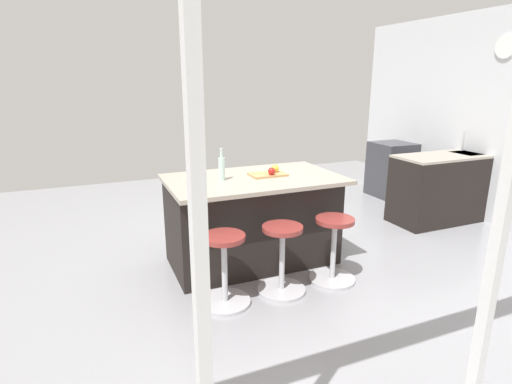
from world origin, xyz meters
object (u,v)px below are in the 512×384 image
Objects in this scene: kitchen_island at (252,219)px; water_bottle at (222,168)px; oven_range at (391,169)px; apple_yellow at (276,168)px; cutting_board at (268,174)px; apple_red at (272,171)px; stool_middle at (282,261)px; stool_near_camera at (225,272)px; stool_by_window at (333,252)px.

water_bottle reaches higher than kitchen_island.
oven_range is 3.76m from water_bottle.
kitchen_island is 22.17× the size of apple_yellow.
cutting_board is at bearing 27.13° from oven_range.
apple_red is (-0.17, 0.10, 0.51)m from kitchen_island.
cutting_board is at bearing 15.35° from apple_yellow.
stool_middle is 8.13× the size of apple_yellow.
stool_near_camera is 1.02m from water_bottle.
kitchen_island is 0.67m from water_bottle.
water_bottle is (0.49, 0.02, 0.11)m from cutting_board.
oven_range reaches higher than stool_by_window.
stool_by_window is (-0.54, 0.70, -0.17)m from kitchen_island.
apple_yellow is at bearing -164.65° from cutting_board.
water_bottle is at bearing 6.91° from kitchen_island.
stool_by_window is 1.02m from apple_yellow.
apple_red is at bearing 97.42° from cutting_board.
cutting_board is 0.51m from water_bottle.
stool_near_camera is 8.42× the size of apple_red.
apple_red is at bearing -139.69° from stool_near_camera.
apple_red is (-0.01, 0.07, 0.05)m from cutting_board.
cutting_board is 0.11m from apple_yellow.
stool_middle is 2.02× the size of water_bottle.
oven_range reaches higher than stool_near_camera.
kitchen_island is at bearing -29.31° from apple_red.
kitchen_island reaches higher than stool_by_window.
cutting_board is 1.15× the size of water_bottle.
kitchen_island is at bearing -173.09° from water_bottle.
kitchen_island is 0.72m from stool_middle.
apple_red is 0.97× the size of apple_yellow.
oven_range is 11.27× the size of apple_yellow.
cutting_board is at bearing -177.94° from water_bottle.
oven_range is 3.33m from apple_red.
kitchen_island is 2.73× the size of stool_middle.
water_bottle reaches higher than stool_near_camera.
oven_range is at bearing -144.78° from stool_middle.
apple_red is at bearing 28.34° from oven_range.
oven_range is at bearing -152.87° from cutting_board.
stool_by_window is 2.02× the size of water_bottle.
stool_middle is at bearing 35.22° from oven_range.
apple_yellow is (-0.26, -0.70, 0.69)m from stool_middle.
apple_yellow is at bearing -175.64° from water_bottle.
stool_by_window is 0.98m from apple_red.
stool_middle is (3.06, 2.16, -0.14)m from oven_range.
stool_near_camera is 2.02× the size of water_bottle.
cutting_board is (0.38, -0.67, 0.64)m from stool_by_window.
oven_range is 3.20m from apple_yellow.
oven_range is 4.20m from stool_near_camera.
oven_range is 3.75m from stool_middle.
oven_range reaches higher than stool_middle.
stool_near_camera is 1.75× the size of cutting_board.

